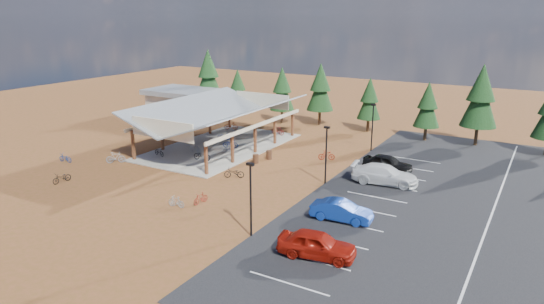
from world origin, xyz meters
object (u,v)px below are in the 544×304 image
object	(u,v)px
bike_13	(176,202)
trash_bin_0	(256,159)
car_0	(317,244)
lamp_post_1	(326,151)
bike_pavilion	(219,113)
bike_5	(228,149)
bike_15	(327,155)
bike_16	(234,173)
bike_8	(62,178)
lamp_post_0	(251,194)
bike_7	(278,130)
car_4	(388,163)
car_3	(385,174)
car_1	(341,211)
bike_4	(202,155)
bike_6	(230,143)
bike_3	(231,125)
bike_11	(201,198)
outbuilding	(186,103)
bike_0	(159,152)
bike_1	(195,148)
bike_9	(116,158)
trash_bin_1	(269,155)
bike_10	(65,158)
lamp_post_2	(373,124)
bike_2	(224,136)

from	to	relation	value
bike_13	trash_bin_0	bearing A→B (deg)	179.49
car_0	lamp_post_1	bearing A→B (deg)	12.45
bike_pavilion	bike_5	xyz separation A→B (m)	(2.41, -1.84, -3.27)
bike_15	bike_16	size ratio (longest dim) A/B	0.92
bike_8	lamp_post_0	bearing A→B (deg)	1.22
lamp_post_1	bike_8	xyz separation A→B (m)	(-20.09, -11.49, -2.51)
bike_7	car_4	size ratio (longest dim) A/B	0.40
lamp_post_1	car_3	distance (m)	5.57
lamp_post_1	car_1	bearing A→B (deg)	-57.36
bike_4	bike_6	xyz separation A→B (m)	(-0.25, 5.31, -0.04)
bike_pavilion	car_1	bearing A→B (deg)	-31.16
bike_3	bike_11	size ratio (longest dim) A/B	1.19
car_1	lamp_post_1	bearing A→B (deg)	27.19
bike_7	bike_11	bearing A→B (deg)	-158.44
trash_bin_0	bike_16	size ratio (longest dim) A/B	0.50
outbuilding	bike_0	bearing A→B (deg)	-58.03
bike_1	bike_9	bearing A→B (deg)	154.67
lamp_post_0	bike_4	distance (m)	18.15
bike_0	bike_15	world-z (taller)	bike_15
bike_1	bike_11	world-z (taller)	bike_1
trash_bin_1	bike_10	xyz separation A→B (m)	(-17.08, -11.20, -0.02)
bike_8	bike_13	bearing A→B (deg)	6.40
bike_6	bike_9	world-z (taller)	bike_9
car_3	bike_1	bearing A→B (deg)	85.72
outbuilding	bike_13	bearing A→B (deg)	-51.38
lamp_post_0	bike_9	xyz separation A→B (m)	(-20.49, 7.01, -2.42)
outbuilding	bike_3	bearing A→B (deg)	-19.97
bike_0	bike_9	world-z (taller)	bike_9
outbuilding	bike_11	xyz separation A→B (m)	(22.49, -25.16, -1.58)
outbuilding	car_4	xyz separation A→B (m)	(32.68, -10.02, -1.20)
lamp_post_2	bike_7	world-z (taller)	lamp_post_2
bike_13	car_1	size ratio (longest dim) A/B	0.33
bike_9	bike_15	distance (m)	21.10
bike_0	bike_10	world-z (taller)	bike_0
bike_2	bike_13	bearing A→B (deg)	-169.14
car_3	lamp_post_2	bearing A→B (deg)	18.27
car_0	bike_8	bearing A→B (deg)	78.24
bike_2	bike_8	distance (m)	19.49
bike_6	lamp_post_1	bearing A→B (deg)	-130.08
outbuilding	trash_bin_1	bearing A→B (deg)	-30.07
bike_2	bike_16	size ratio (longest dim) A/B	0.87
trash_bin_1	bike_3	xyz separation A→B (m)	(-10.56, 8.36, 0.18)
bike_1	bike_7	bearing A→B (deg)	-6.68
bike_pavilion	trash_bin_1	world-z (taller)	bike_pavilion
lamp_post_1	bike_10	xyz separation A→B (m)	(-25.08, -7.35, -2.54)
car_4	bike_5	bearing A→B (deg)	103.08
bike_4	bike_15	world-z (taller)	bike_4
lamp_post_2	bike_15	distance (m)	6.65
car_3	bike_2	bearing A→B (deg)	69.07
bike_6	bike_15	world-z (taller)	bike_6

